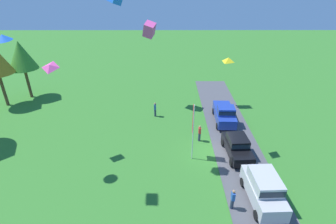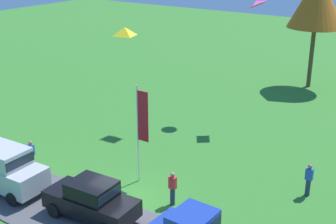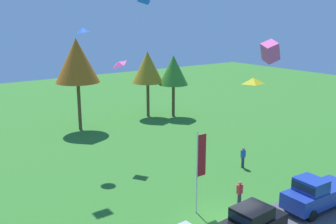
{
  "view_description": "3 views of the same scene",
  "coord_description": "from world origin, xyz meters",
  "px_view_note": "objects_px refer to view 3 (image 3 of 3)",
  "views": [
    {
      "loc": [
        -19.63,
        4.42,
        14.49
      ],
      "look_at": [
        2.53,
        4.37,
        2.85
      ],
      "focal_mm": 28.0,
      "sensor_mm": 36.0,
      "label": 1
    },
    {
      "loc": [
        12.78,
        -14.97,
        12.02
      ],
      "look_at": [
        -0.97,
        5.05,
        3.02
      ],
      "focal_mm": 50.0,
      "sensor_mm": 36.0,
      "label": 2
    },
    {
      "loc": [
        -15.41,
        -14.79,
        11.95
      ],
      "look_at": [
        -0.07,
        6.46,
        5.51
      ],
      "focal_mm": 42.0,
      "sensor_mm": 36.0,
      "label": 3
    }
  ],
  "objects_px": {
    "flag_banner": "(200,161)",
    "kite_diamond_mid_center": "(253,81)",
    "car_pickup_by_flagpole": "(316,193)",
    "person_watching_sky": "(240,194)",
    "tree_lone_near": "(173,70)",
    "tree_far_left": "(148,67)",
    "kite_delta_high_left": "(83,30)",
    "person_on_lawn": "(243,157)",
    "tree_right_of_center": "(77,61)",
    "car_sedan_mid_row": "(251,222)",
    "kite_box_topmost": "(270,52)",
    "kite_diamond_trailing_tail": "(118,64)"
  },
  "relations": [
    {
      "from": "car_sedan_mid_row",
      "to": "kite_diamond_mid_center",
      "type": "xyz_separation_m",
      "value": [
        1.13,
        1.36,
        7.48
      ]
    },
    {
      "from": "car_sedan_mid_row",
      "to": "kite_diamond_mid_center",
      "type": "bearing_deg",
      "value": 50.17
    },
    {
      "from": "person_watching_sky",
      "to": "person_on_lawn",
      "type": "xyz_separation_m",
      "value": [
        5.06,
        4.52,
        0.0
      ]
    },
    {
      "from": "kite_delta_high_left",
      "to": "kite_box_topmost",
      "type": "bearing_deg",
      "value": -35.49
    },
    {
      "from": "flag_banner",
      "to": "kite_diamond_trailing_tail",
      "type": "height_order",
      "value": "kite_diamond_trailing_tail"
    },
    {
      "from": "car_sedan_mid_row",
      "to": "kite_diamond_mid_center",
      "type": "distance_m",
      "value": 7.68
    },
    {
      "from": "flag_banner",
      "to": "kite_diamond_mid_center",
      "type": "height_order",
      "value": "kite_diamond_mid_center"
    },
    {
      "from": "person_watching_sky",
      "to": "tree_lone_near",
      "type": "distance_m",
      "value": 24.2
    },
    {
      "from": "kite_diamond_trailing_tail",
      "to": "kite_box_topmost",
      "type": "xyz_separation_m",
      "value": [
        10.08,
        -7.18,
        0.97
      ]
    },
    {
      "from": "person_watching_sky",
      "to": "tree_far_left",
      "type": "xyz_separation_m",
      "value": [
        8.03,
        23.11,
        5.1
      ]
    },
    {
      "from": "kite_diamond_mid_center",
      "to": "person_on_lawn",
      "type": "bearing_deg",
      "value": 44.93
    },
    {
      "from": "car_sedan_mid_row",
      "to": "tree_right_of_center",
      "type": "height_order",
      "value": "tree_right_of_center"
    },
    {
      "from": "tree_far_left",
      "to": "kite_delta_high_left",
      "type": "xyz_separation_m",
      "value": [
        -12.06,
        -9.21,
        4.87
      ]
    },
    {
      "from": "tree_far_left",
      "to": "car_pickup_by_flagpole",
      "type": "bearing_deg",
      "value": -99.6
    },
    {
      "from": "person_watching_sky",
      "to": "person_on_lawn",
      "type": "bearing_deg",
      "value": 41.79
    },
    {
      "from": "kite_diamond_trailing_tail",
      "to": "tree_right_of_center",
      "type": "bearing_deg",
      "value": 85.76
    },
    {
      "from": "car_sedan_mid_row",
      "to": "kite_diamond_trailing_tail",
      "type": "height_order",
      "value": "kite_diamond_trailing_tail"
    },
    {
      "from": "tree_right_of_center",
      "to": "car_sedan_mid_row",
      "type": "bearing_deg",
      "value": -92.91
    },
    {
      "from": "flag_banner",
      "to": "kite_delta_high_left",
      "type": "relative_size",
      "value": 4.85
    },
    {
      "from": "kite_delta_high_left",
      "to": "kite_diamond_mid_center",
      "type": "relative_size",
      "value": 1.16
    },
    {
      "from": "tree_right_of_center",
      "to": "tree_lone_near",
      "type": "xyz_separation_m",
      "value": [
        11.53,
        -1.36,
        -1.78
      ]
    },
    {
      "from": "tree_far_left",
      "to": "person_watching_sky",
      "type": "bearing_deg",
      "value": -109.16
    },
    {
      "from": "car_sedan_mid_row",
      "to": "tree_far_left",
      "type": "relative_size",
      "value": 0.57
    },
    {
      "from": "person_watching_sky",
      "to": "tree_far_left",
      "type": "height_order",
      "value": "tree_far_left"
    },
    {
      "from": "person_on_lawn",
      "to": "tree_far_left",
      "type": "distance_m",
      "value": 19.5
    },
    {
      "from": "kite_delta_high_left",
      "to": "kite_box_topmost",
      "type": "distance_m",
      "value": 15.23
    },
    {
      "from": "tree_lone_near",
      "to": "kite_diamond_trailing_tail",
      "type": "bearing_deg",
      "value": -143.83
    },
    {
      "from": "flag_banner",
      "to": "kite_diamond_trailing_tail",
      "type": "distance_m",
      "value": 12.32
    },
    {
      "from": "car_pickup_by_flagpole",
      "to": "kite_diamond_trailing_tail",
      "type": "height_order",
      "value": "kite_diamond_trailing_tail"
    },
    {
      "from": "person_watching_sky",
      "to": "kite_diamond_trailing_tail",
      "type": "bearing_deg",
      "value": 98.31
    },
    {
      "from": "kite_box_topmost",
      "to": "person_watching_sky",
      "type": "bearing_deg",
      "value": -148.36
    },
    {
      "from": "kite_diamond_mid_center",
      "to": "kite_diamond_trailing_tail",
      "type": "bearing_deg",
      "value": 92.42
    },
    {
      "from": "car_sedan_mid_row",
      "to": "person_on_lawn",
      "type": "xyz_separation_m",
      "value": [
        7.4,
        7.61,
        -0.16
      ]
    },
    {
      "from": "kite_diamond_trailing_tail",
      "to": "flag_banner",
      "type": "bearing_deg",
      "value": -93.85
    },
    {
      "from": "person_watching_sky",
      "to": "tree_lone_near",
      "type": "height_order",
      "value": "tree_lone_near"
    },
    {
      "from": "tree_far_left",
      "to": "kite_delta_high_left",
      "type": "bearing_deg",
      "value": -142.62
    },
    {
      "from": "flag_banner",
      "to": "kite_delta_high_left",
      "type": "bearing_deg",
      "value": 96.5
    },
    {
      "from": "person_on_lawn",
      "to": "flag_banner",
      "type": "relative_size",
      "value": 0.32
    },
    {
      "from": "car_pickup_by_flagpole",
      "to": "tree_right_of_center",
      "type": "relative_size",
      "value": 0.52
    },
    {
      "from": "person_watching_sky",
      "to": "tree_right_of_center",
      "type": "distance_m",
      "value": 23.58
    },
    {
      "from": "tree_right_of_center",
      "to": "tree_lone_near",
      "type": "distance_m",
      "value": 11.75
    },
    {
      "from": "kite_diamond_trailing_tail",
      "to": "kite_box_topmost",
      "type": "height_order",
      "value": "kite_box_topmost"
    },
    {
      "from": "car_pickup_by_flagpole",
      "to": "kite_delta_high_left",
      "type": "xyz_separation_m",
      "value": [
        -7.63,
        17.0,
        9.74
      ]
    },
    {
      "from": "person_on_lawn",
      "to": "tree_right_of_center",
      "type": "distance_m",
      "value": 20.19
    },
    {
      "from": "car_pickup_by_flagpole",
      "to": "kite_diamond_mid_center",
      "type": "relative_size",
      "value": 5.38
    },
    {
      "from": "car_sedan_mid_row",
      "to": "kite_delta_high_left",
      "type": "bearing_deg",
      "value": 95.71
    },
    {
      "from": "person_on_lawn",
      "to": "tree_lone_near",
      "type": "relative_size",
      "value": 0.23
    },
    {
      "from": "tree_lone_near",
      "to": "flag_banner",
      "type": "bearing_deg",
      "value": -122.74
    },
    {
      "from": "flag_banner",
      "to": "car_pickup_by_flagpole",
      "type": "bearing_deg",
      "value": -33.4
    },
    {
      "from": "tree_right_of_center",
      "to": "tree_far_left",
      "type": "distance_m",
      "value": 9.18
    }
  ]
}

